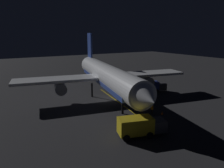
% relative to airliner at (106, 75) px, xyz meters
% --- Properties ---
extents(ground_plane, '(180.00, 180.00, 0.20)m').
position_rel_airliner_xyz_m(ground_plane, '(0.12, 0.60, -4.85)').
color(ground_plane, '#2A2A2D').
extents(apron_guide_stripe, '(3.33, 22.63, 0.01)m').
position_rel_airliner_xyz_m(apron_guide_stripe, '(-0.67, 4.60, -4.74)').
color(apron_guide_stripe, gold).
rests_on(apron_guide_stripe, ground_plane).
extents(airliner, '(34.92, 37.63, 12.98)m').
position_rel_airliner_xyz_m(airliner, '(0.00, 0.00, 0.00)').
color(airliner, white).
rests_on(airliner, ground_plane).
extents(baggage_truck, '(6.43, 3.70, 2.50)m').
position_rel_airliner_xyz_m(baggage_truck, '(4.02, 16.27, -3.46)').
color(baggage_truck, gold).
rests_on(baggage_truck, ground_plane).
extents(catering_truck, '(5.89, 4.09, 2.38)m').
position_rel_airliner_xyz_m(catering_truck, '(-11.25, 1.05, -3.53)').
color(catering_truck, navy).
rests_on(catering_truck, ground_plane).
extents(ground_crew_worker, '(0.40, 0.40, 1.74)m').
position_rel_airliner_xyz_m(ground_crew_worker, '(-2.16, 11.45, -3.86)').
color(ground_crew_worker, black).
rests_on(ground_crew_worker, ground_plane).
extents(traffic_cone_near_left, '(0.50, 0.50, 0.55)m').
position_rel_airliner_xyz_m(traffic_cone_near_left, '(-3.56, 12.35, -4.50)').
color(traffic_cone_near_left, '#EA590F').
rests_on(traffic_cone_near_left, ground_plane).
extents(traffic_cone_near_right, '(0.50, 0.50, 0.55)m').
position_rel_airliner_xyz_m(traffic_cone_near_right, '(4.29, 12.40, -4.50)').
color(traffic_cone_near_right, '#EA590F').
rests_on(traffic_cone_near_right, ground_plane).
extents(traffic_cone_under_wing, '(0.50, 0.50, 0.55)m').
position_rel_airliner_xyz_m(traffic_cone_under_wing, '(2.87, 10.97, -4.50)').
color(traffic_cone_under_wing, '#EA590F').
rests_on(traffic_cone_under_wing, ground_plane).
extents(traffic_cone_far, '(0.50, 0.50, 0.55)m').
position_rel_airliner_xyz_m(traffic_cone_far, '(2.13, 11.66, -4.50)').
color(traffic_cone_far, '#EA590F').
rests_on(traffic_cone_far, ground_plane).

